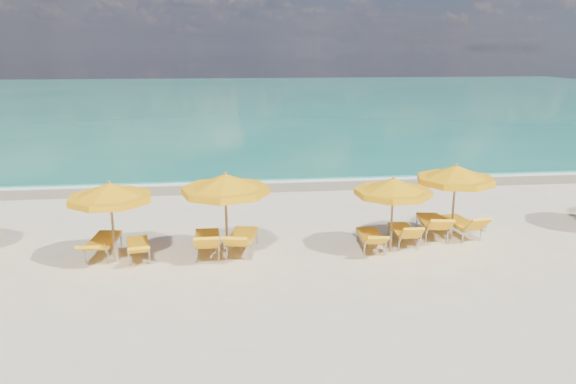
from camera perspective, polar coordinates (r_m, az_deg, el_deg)
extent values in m
plane|color=beige|center=(15.38, 0.67, -5.72)|extent=(120.00, 120.00, 0.00)
cube|color=#14745C|center=(62.57, -5.19, 9.49)|extent=(120.00, 80.00, 0.30)
cube|color=tan|center=(22.43, -1.81, 0.75)|extent=(120.00, 2.60, 0.01)
cube|color=white|center=(23.21, -1.99, 1.21)|extent=(120.00, 1.20, 0.03)
cube|color=white|center=(32.02, -14.18, 4.45)|extent=(14.00, 0.36, 0.05)
cube|color=white|center=(39.93, 7.59, 6.66)|extent=(18.00, 0.30, 0.05)
cylinder|color=#97754B|center=(14.76, -17.40, -3.09)|extent=(0.06, 0.06, 2.04)
cone|color=#FFAC0D|center=(14.54, -17.65, 0.14)|extent=(2.60, 2.60, 0.41)
cylinder|color=#FFAC0D|center=(14.59, -17.59, -0.62)|extent=(2.62, 2.62, 0.16)
sphere|color=#97754B|center=(14.49, -17.72, 0.93)|extent=(0.09, 0.09, 0.09)
cylinder|color=#97754B|center=(14.43, -6.29, -2.58)|extent=(0.07, 0.07, 2.20)
cone|color=#FFAC0D|center=(14.19, -6.39, 0.99)|extent=(2.49, 2.49, 0.44)
cylinder|color=#FFAC0D|center=(14.24, -6.37, 0.15)|extent=(2.51, 2.51, 0.18)
sphere|color=#97754B|center=(14.14, -6.42, 1.88)|extent=(0.10, 0.10, 0.10)
cylinder|color=#97754B|center=(15.09, 10.50, -2.41)|extent=(0.06, 0.06, 1.98)
cone|color=#FFAC0D|center=(14.87, 10.65, 0.66)|extent=(2.53, 2.53, 0.40)
cylinder|color=#FFAC0D|center=(14.92, 10.61, -0.06)|extent=(2.56, 2.56, 0.16)
sphere|color=#97754B|center=(14.82, 10.68, 1.42)|extent=(0.09, 0.09, 0.09)
cylinder|color=#97754B|center=(16.43, 16.46, -1.13)|extent=(0.07, 0.07, 2.12)
cone|color=#FFAC0D|center=(16.23, 16.68, 1.90)|extent=(2.39, 2.39, 0.42)
cylinder|color=#FFAC0D|center=(16.27, 16.63, 1.19)|extent=(2.41, 2.41, 0.17)
sphere|color=#97754B|center=(16.18, 16.74, 2.65)|extent=(0.09, 0.09, 0.09)
cube|color=#FFB10F|center=(15.60, -18.20, -4.63)|extent=(0.74, 1.43, 0.09)
cube|color=#FFB10F|center=(14.66, -19.30, -5.39)|extent=(0.67, 0.69, 0.33)
cube|color=#FFB10F|center=(15.18, -15.00, -5.14)|extent=(0.72, 1.26, 0.07)
cube|color=#FFB10F|center=(14.34, -14.92, -5.72)|extent=(0.61, 0.61, 0.32)
cube|color=#FFB10F|center=(15.07, -8.23, -4.65)|extent=(0.65, 1.43, 0.09)
cube|color=#FFB10F|center=(14.09, -8.28, -5.14)|extent=(0.64, 0.59, 0.47)
cube|color=#FFB10F|center=(15.11, -4.62, -4.47)|extent=(0.93, 1.54, 0.09)
cube|color=#FFB10F|center=(14.11, -5.31, -5.05)|extent=(0.76, 0.74, 0.45)
cube|color=#FFB10F|center=(15.45, 8.32, -4.36)|extent=(0.65, 1.29, 0.08)
cube|color=#FFB10F|center=(14.58, 9.00, -4.86)|extent=(0.60, 0.58, 0.38)
cube|color=#FFB10F|center=(16.02, 11.58, -3.82)|extent=(0.63, 1.28, 0.08)
cube|color=#FFB10F|center=(15.18, 12.45, -4.11)|extent=(0.59, 0.53, 0.44)
cube|color=#FFB10F|center=(16.86, 14.39, -2.87)|extent=(0.86, 1.53, 0.09)
cube|color=#FFB10F|center=(15.87, 15.20, -3.23)|extent=(0.73, 0.70, 0.47)
cube|color=#FFB10F|center=(17.07, 17.03, -2.95)|extent=(0.76, 1.41, 0.08)
cube|color=#FFB10F|center=(16.28, 18.71, -3.13)|extent=(0.66, 0.59, 0.48)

